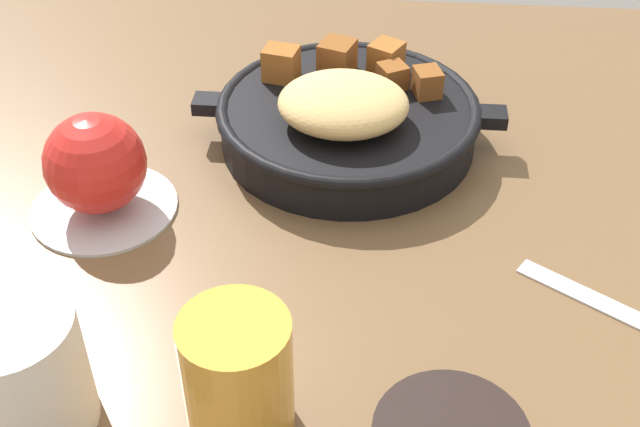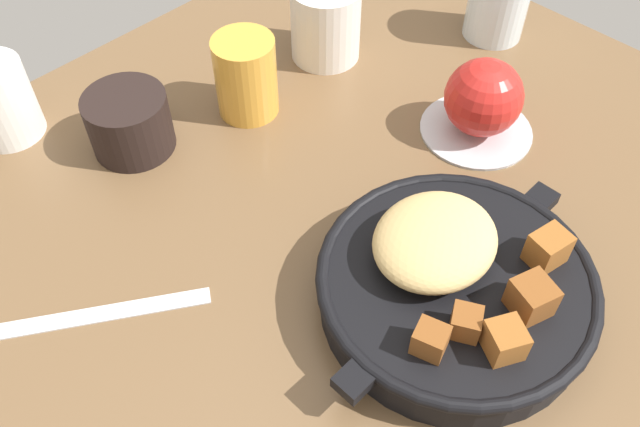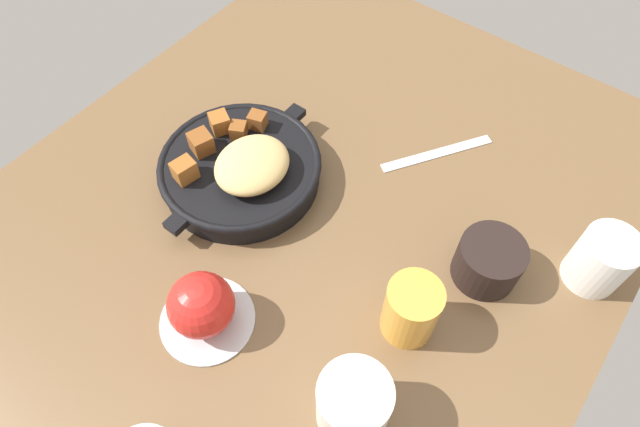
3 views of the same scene
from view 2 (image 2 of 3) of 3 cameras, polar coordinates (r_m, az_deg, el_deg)
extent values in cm
cube|color=brown|center=(63.20, 0.52, -4.08)|extent=(97.93, 83.79, 2.40)
cylinder|color=black|center=(58.61, 11.29, -6.39)|extent=(22.92, 22.92, 4.02)
torus|color=black|center=(57.24, 11.55, -5.45)|extent=(23.66, 23.66, 1.20)
cube|color=black|center=(65.13, 18.15, 1.13)|extent=(2.64, 2.40, 1.20)
cube|color=black|center=(51.81, 2.88, -13.98)|extent=(2.64, 2.40, 1.20)
ellipsoid|color=tan|center=(56.44, 9.71, -2.27)|extent=(11.16, 9.79, 3.84)
cube|color=brown|center=(53.31, 12.23, -9.01)|extent=(3.12, 3.10, 2.27)
cube|color=#935623|center=(52.91, 15.37, -10.30)|extent=(3.68, 3.71, 2.76)
cube|color=brown|center=(55.41, 17.48, -6.79)|extent=(3.76, 3.81, 3.03)
cube|color=#935623|center=(58.74, 18.73, -2.81)|extent=(3.51, 3.09, 3.06)
cube|color=brown|center=(51.93, 9.32, -10.51)|extent=(2.89, 3.03, 2.46)
cylinder|color=#B7BABF|center=(75.20, 12.79, 7.15)|extent=(12.04, 12.04, 0.60)
sphere|color=red|center=(72.40, 13.38, 9.68)|extent=(8.15, 8.15, 8.15)
cube|color=silver|center=(61.31, -17.83, -8.03)|extent=(16.12, 11.42, 0.36)
cylinder|color=gold|center=(73.66, -6.29, 11.45)|extent=(6.70, 6.70, 8.93)
cylinder|color=black|center=(72.31, -15.83, 7.41)|extent=(8.56, 8.56, 6.35)
cylinder|color=silver|center=(81.25, 0.48, 15.84)|extent=(8.13, 8.13, 8.91)
camera|label=1|loc=(0.83, -34.23, 39.50)|focal=46.94mm
camera|label=3|loc=(0.84, 8.40, 59.63)|focal=30.50mm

